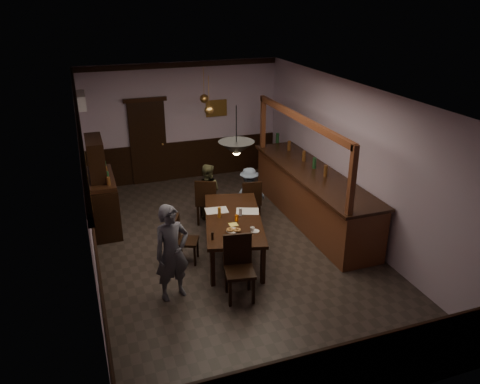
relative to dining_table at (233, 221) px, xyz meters
name	(u,v)px	position (x,y,z in m)	size (l,w,h in m)	color
room	(232,176)	(0.03, 0.15, 0.81)	(5.01, 8.01, 3.01)	#2D2621
dining_table	(233,221)	(0.00, 0.00, 0.00)	(1.52, 2.38, 0.75)	black
chair_far_left	(207,200)	(-0.13, 1.34, -0.13)	(0.59, 0.59, 1.02)	black
chair_far_right	(251,200)	(0.76, 1.12, -0.16)	(0.47, 0.47, 0.96)	black
chair_near	(239,264)	(-0.34, -1.27, -0.11)	(0.52, 0.52, 1.05)	black
chair_side	(183,238)	(-0.94, 0.05, -0.20)	(0.50, 0.50, 0.88)	black
person_standing	(172,253)	(-1.33, -0.95, 0.12)	(0.58, 0.38, 1.60)	#4F4F5A
person_seated_left	(207,192)	(-0.05, 1.61, -0.07)	(0.60, 0.47, 1.24)	brown
person_seated_right	(249,193)	(0.82, 1.39, -0.12)	(0.73, 0.42, 1.13)	slate
newspaper_left	(217,210)	(-0.20, 0.38, 0.07)	(0.42, 0.30, 0.01)	silver
newspaper_right	(247,211)	(0.33, 0.16, 0.07)	(0.42, 0.30, 0.01)	silver
napkin	(233,224)	(-0.09, -0.26, 0.07)	(0.15, 0.15, 0.00)	#F6DE5A
saucer	(255,231)	(0.18, -0.63, 0.07)	(0.15, 0.15, 0.01)	white
coffee_cup	(252,229)	(0.13, -0.62, 0.11)	(0.08, 0.08, 0.07)	white
pastry_plate	(233,231)	(-0.18, -0.49, 0.07)	(0.22, 0.22, 0.01)	white
pastry_ring_a	(230,230)	(-0.22, -0.49, 0.10)	(0.13, 0.13, 0.04)	#C68C47
pastry_ring_b	(237,230)	(-0.11, -0.54, 0.10)	(0.13, 0.13, 0.04)	#C68C47
soda_can	(237,218)	(0.01, -0.15, 0.12)	(0.07, 0.07, 0.12)	orange
beer_glass	(219,213)	(-0.24, 0.09, 0.16)	(0.06, 0.06, 0.20)	#BF721E
water_glass	(241,212)	(0.15, 0.04, 0.14)	(0.06, 0.06, 0.15)	silver
pepper_mill	(212,236)	(-0.59, -0.67, 0.13)	(0.04, 0.04, 0.14)	black
sideboard	(102,193)	(-2.18, 1.89, 0.09)	(0.52, 1.46, 1.93)	black
bar_counter	(312,195)	(2.02, 0.77, -0.09)	(0.97, 4.17, 2.34)	#552616
door_back	(148,143)	(-0.87, 4.10, 0.36)	(0.90, 0.06, 2.10)	black
ac_unit	(80,100)	(-2.35, 3.05, 1.76)	(0.20, 0.85, 0.30)	white
picture_left_small	(89,195)	(-2.43, -1.45, 1.46)	(0.04, 0.28, 0.36)	olive
picture_left_large	(85,167)	(-2.43, 0.95, 1.01)	(0.04, 0.62, 0.48)	olive
picture_back	(216,108)	(0.93, 4.11, 1.11)	(0.55, 0.04, 0.42)	olive
pendant_iron	(236,148)	(-0.20, -0.77, 1.65)	(0.56, 0.56, 0.78)	black
pendant_brass_mid	(209,110)	(0.13, 1.92, 1.61)	(0.20, 0.20, 0.81)	#BF8C3F
pendant_brass_far	(204,99)	(0.33, 3.04, 1.61)	(0.20, 0.20, 0.81)	#BF8C3F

